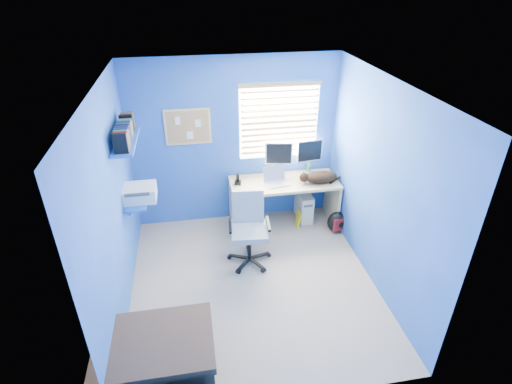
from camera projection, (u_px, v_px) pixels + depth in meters
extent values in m
cube|color=tan|center=(253.00, 283.00, 5.05)|extent=(3.00, 3.20, 0.00)
cube|color=white|center=(252.00, 86.00, 3.82)|extent=(3.00, 3.20, 0.00)
cube|color=#1A57A6|center=(235.00, 143.00, 5.80)|extent=(3.00, 0.01, 2.50)
cube|color=#1A57A6|center=(287.00, 302.00, 3.06)|extent=(3.00, 0.01, 2.50)
cube|color=#1A57A6|center=(113.00, 210.00, 4.21)|extent=(0.01, 3.20, 2.50)
cube|color=#1A57A6|center=(379.00, 187.00, 4.66)|extent=(0.01, 3.20, 2.50)
cube|color=tan|center=(283.00, 203.00, 6.04)|extent=(1.59, 0.65, 0.74)
cube|color=silver|center=(277.00, 177.00, 5.74)|extent=(0.37, 0.31, 0.22)
cube|color=silver|center=(278.00, 159.00, 5.90)|extent=(0.42, 0.19, 0.54)
cube|color=silver|center=(309.00, 156.00, 5.98)|extent=(0.41, 0.17, 0.54)
cube|color=black|center=(238.00, 179.00, 5.76)|extent=(0.11, 0.13, 0.17)
imported|color=#1F7F3B|center=(308.00, 169.00, 6.12)|extent=(0.10, 0.09, 0.10)
cylinder|color=silver|center=(319.00, 173.00, 6.02)|extent=(0.13, 0.13, 0.07)
ellipsoid|color=black|center=(321.00, 177.00, 5.80)|extent=(0.48, 0.26, 0.17)
cube|color=beige|center=(304.00, 206.00, 6.25)|extent=(0.20, 0.44, 0.45)
cube|color=tan|center=(244.00, 217.00, 6.13)|extent=(0.35, 0.28, 0.27)
cube|color=yellow|center=(298.00, 219.00, 6.11)|extent=(0.03, 0.17, 0.24)
ellipsoid|color=black|center=(337.00, 222.00, 5.97)|extent=(0.33, 0.27, 0.33)
cube|color=#4D362B|center=(157.00, 359.00, 3.78)|extent=(1.05, 0.74, 0.50)
cylinder|color=black|center=(250.00, 260.00, 5.41)|extent=(0.61, 0.61, 0.06)
cylinder|color=black|center=(249.00, 246.00, 5.30)|extent=(0.05, 0.05, 0.39)
cube|color=#97A6AD|center=(249.00, 232.00, 5.18)|extent=(0.50, 0.50, 0.08)
cube|color=#97A6AD|center=(248.00, 206.00, 5.24)|extent=(0.42, 0.10, 0.44)
cube|color=white|center=(279.00, 121.00, 5.74)|extent=(1.15, 0.01, 1.10)
cube|color=#A5774B|center=(279.00, 122.00, 5.72)|extent=(1.10, 0.03, 1.00)
cube|color=tan|center=(188.00, 127.00, 5.54)|extent=(0.64, 0.02, 0.52)
cube|color=tan|center=(188.00, 127.00, 5.54)|extent=(0.58, 0.01, 0.46)
cube|color=blue|center=(137.00, 200.00, 5.03)|extent=(0.26, 0.55, 0.03)
cube|color=silver|center=(139.00, 193.00, 4.99)|extent=(0.42, 0.34, 0.18)
cube|color=blue|center=(126.00, 141.00, 4.64)|extent=(0.24, 0.90, 0.03)
cube|color=navy|center=(123.00, 131.00, 4.58)|extent=(0.15, 0.80, 0.22)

